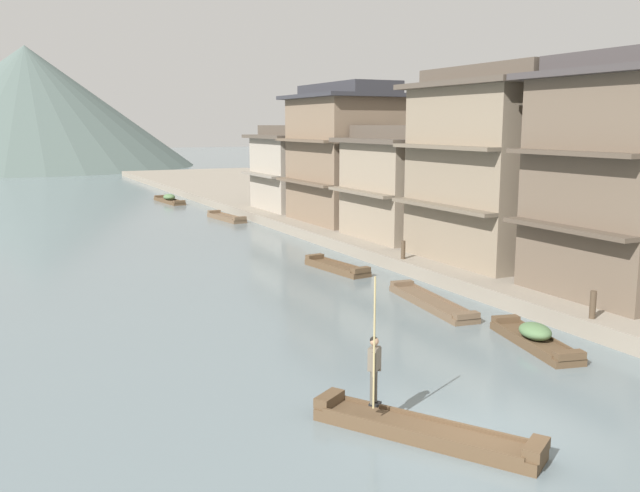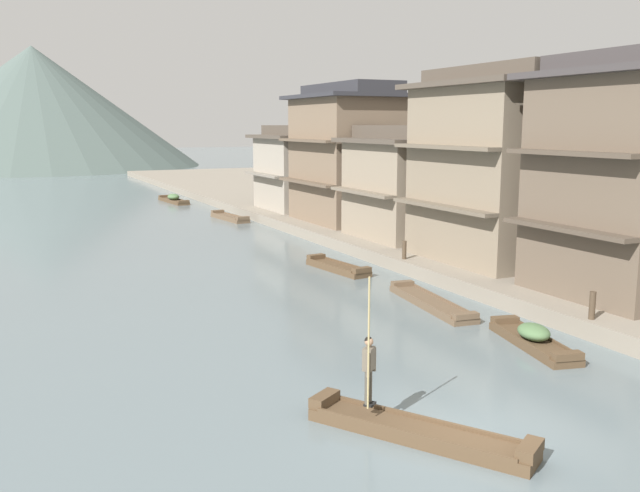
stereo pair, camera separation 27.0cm
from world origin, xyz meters
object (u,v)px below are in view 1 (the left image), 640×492
at_px(house_waterfront_narrow, 347,154).
at_px(mooring_post_dock_near, 593,305).
at_px(boat_moored_second, 431,302).
at_px(house_waterfront_far, 292,168).
at_px(boat_moored_third, 337,267).
at_px(house_waterfront_nearest, 633,177).
at_px(boat_moored_nearest, 169,200).
at_px(mooring_post_dock_mid, 403,250).
at_px(house_waterfront_second, 493,166).
at_px(boatman_person, 374,362).
at_px(house_waterfront_tall, 400,183).
at_px(boat_foreground_poled, 424,431).
at_px(boat_midriver_drifting, 535,338).
at_px(boat_moored_far, 226,218).

relative_size(house_waterfront_narrow, mooring_post_dock_near, 9.60).
bearing_deg(boat_moored_second, house_waterfront_far, 77.77).
relative_size(boat_moored_third, house_waterfront_nearest, 0.48).
bearing_deg(boat_moored_nearest, mooring_post_dock_near, -86.68).
bearing_deg(house_waterfront_nearest, mooring_post_dock_mid, 113.07).
distance_m(house_waterfront_nearest, house_waterfront_second, 7.35).
distance_m(boatman_person, house_waterfront_narrow, 30.20).
bearing_deg(house_waterfront_tall, boatman_person, -123.76).
bearing_deg(boat_foreground_poled, house_waterfront_narrow, 65.07).
distance_m(house_waterfront_tall, house_waterfront_far, 14.75).
bearing_deg(house_waterfront_second, boatman_person, -137.63).
bearing_deg(house_waterfront_nearest, house_waterfront_second, 92.03).
height_order(house_waterfront_narrow, house_waterfront_far, house_waterfront_narrow).
distance_m(boat_midriver_drifting, house_waterfront_nearest, 8.02).
relative_size(boatman_person, mooring_post_dock_mid, 3.55).
bearing_deg(house_waterfront_second, house_waterfront_narrow, 89.15).
bearing_deg(house_waterfront_far, mooring_post_dock_mid, -99.06).
distance_m(boat_moored_far, boat_midriver_drifting, 31.99).
bearing_deg(house_waterfront_second, boat_foreground_poled, -133.84).
xyz_separation_m(house_waterfront_narrow, mooring_post_dock_mid, (-3.84, -12.78, -3.86)).
bearing_deg(house_waterfront_nearest, mooring_post_dock_near, -151.69).
xyz_separation_m(boat_foreground_poled, house_waterfront_tall, (12.36, 20.52, 3.45)).
height_order(boat_moored_third, house_waterfront_nearest, house_waterfront_nearest).
relative_size(boatman_person, house_waterfront_second, 0.35).
xyz_separation_m(boatman_person, boat_moored_second, (7.35, 8.25, -1.39)).
bearing_deg(boat_moored_nearest, boat_moored_third, -90.03).
height_order(boatman_person, boat_moored_second, boatman_person).
xyz_separation_m(house_waterfront_second, house_waterfront_tall, (-0.34, 7.30, -1.29)).
bearing_deg(house_waterfront_tall, mooring_post_dock_near, -101.09).
height_order(house_waterfront_second, mooring_post_dock_mid, house_waterfront_second).
distance_m(boat_moored_far, house_waterfront_tall, 16.48).
bearing_deg(house_waterfront_far, boatman_person, -110.77).
relative_size(boat_moored_second, boat_moored_far, 1.15).
bearing_deg(boat_midriver_drifting, boat_moored_second, 90.85).
bearing_deg(house_waterfront_narrow, boatman_person, -116.93).
relative_size(boatman_person, boat_moored_third, 0.72).
xyz_separation_m(boat_moored_second, house_waterfront_nearest, (6.28, -3.40, 4.79)).
relative_size(boat_moored_far, mooring_post_dock_mid, 5.64).
distance_m(boat_moored_third, boat_moored_far, 19.26).
xyz_separation_m(boatman_person, boat_midriver_drifting, (7.43, 2.84, -1.27)).
bearing_deg(house_waterfront_tall, boat_moored_far, 107.96).
distance_m(house_waterfront_narrow, mooring_post_dock_mid, 13.89).
distance_m(boat_midriver_drifting, house_waterfront_tall, 17.89).
height_order(boat_moored_nearest, boat_moored_far, boat_moored_nearest).
bearing_deg(boat_moored_nearest, house_waterfront_far, -66.85).
xyz_separation_m(boat_midriver_drifting, mooring_post_dock_mid, (2.32, 11.13, 0.79)).
relative_size(boatman_person, house_waterfront_far, 0.43).
height_order(boat_midriver_drifting, mooring_post_dock_near, mooring_post_dock_near).
bearing_deg(boat_moored_far, house_waterfront_narrow, -55.60).
bearing_deg(mooring_post_dock_near, house_waterfront_narrow, 80.91).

